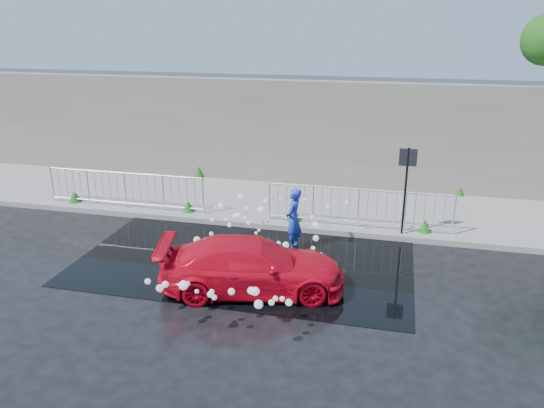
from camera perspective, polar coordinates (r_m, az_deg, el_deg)
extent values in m
plane|color=black|center=(12.48, -6.21, -7.42)|extent=(90.00, 90.00, 0.00)
cube|color=gray|center=(16.86, -0.59, 0.24)|extent=(30.00, 4.00, 0.15)
cube|color=gray|center=(15.05, -2.44, -2.17)|extent=(30.00, 0.25, 0.16)
cube|color=#615C52|center=(18.45, 1.06, 7.80)|extent=(30.00, 0.60, 3.50)
cube|color=black|center=(13.19, -2.71, -5.75)|extent=(8.00, 5.00, 0.01)
cylinder|color=black|center=(14.24, 14.10, 0.98)|extent=(0.06, 0.06, 2.50)
cube|color=black|center=(13.96, 14.43, 4.87)|extent=(0.45, 0.04, 0.45)
cylinder|color=silver|center=(17.95, -22.55, 2.01)|extent=(0.05, 0.05, 1.10)
cylinder|color=silver|center=(15.60, -7.43, 0.90)|extent=(0.05, 0.05, 1.10)
cylinder|color=silver|center=(16.49, -15.68, 3.23)|extent=(5.00, 0.04, 0.04)
cylinder|color=silver|center=(16.76, -15.39, 0.11)|extent=(5.00, 0.04, 0.04)
cylinder|color=silver|center=(15.03, -0.28, 0.34)|extent=(0.05, 0.05, 1.10)
cylinder|color=silver|center=(14.74, 18.97, -1.15)|extent=(0.05, 0.05, 1.10)
cylinder|color=silver|center=(14.51, 9.36, 1.53)|extent=(5.00, 0.04, 0.04)
cylinder|color=silver|center=(14.82, 9.16, -1.97)|extent=(5.00, 0.04, 0.04)
cone|color=#184C14|center=(17.70, -20.46, 0.79)|extent=(0.40, 0.40, 0.36)
cone|color=#184C14|center=(15.95, -8.99, -0.23)|extent=(0.36, 0.36, 0.33)
cone|color=#184C14|center=(15.06, 2.36, -1.11)|extent=(0.44, 0.44, 0.37)
cone|color=#184C14|center=(14.85, 16.12, -2.27)|extent=(0.38, 0.38, 0.33)
cone|color=#184C14|center=(19.39, -7.87, 3.48)|extent=(0.42, 0.42, 0.41)
cone|color=#184C14|center=(18.27, 19.52, 1.30)|extent=(0.34, 0.34, 0.26)
sphere|color=white|center=(13.91, -5.52, -0.23)|extent=(0.17, 0.17, 0.17)
sphere|color=white|center=(14.01, 0.88, 0.46)|extent=(0.08, 0.08, 0.08)
sphere|color=white|center=(12.58, -5.48, -6.02)|extent=(0.11, 0.11, 0.11)
sphere|color=white|center=(13.15, -1.42, -2.83)|extent=(0.08, 0.08, 0.08)
sphere|color=white|center=(13.13, 4.72, -2.24)|extent=(0.17, 0.17, 0.17)
sphere|color=white|center=(13.73, -3.97, -1.28)|extent=(0.14, 0.14, 0.14)
sphere|color=white|center=(12.77, -2.98, -4.46)|extent=(0.12, 0.12, 0.12)
sphere|color=white|center=(13.59, -1.20, -0.59)|extent=(0.17, 0.17, 0.17)
sphere|color=white|center=(12.63, -3.63, -5.37)|extent=(0.14, 0.14, 0.14)
sphere|color=white|center=(13.54, 4.30, -1.45)|extent=(0.17, 0.17, 0.17)
sphere|color=white|center=(13.42, -2.96, -1.49)|extent=(0.09, 0.09, 0.09)
sphere|color=white|center=(12.87, 4.74, -3.69)|extent=(0.15, 0.15, 0.15)
sphere|color=white|center=(13.50, -6.47, -1.73)|extent=(0.11, 0.11, 0.11)
sphere|color=white|center=(12.46, 5.32, -5.37)|extent=(0.07, 0.07, 0.07)
sphere|color=white|center=(13.06, -1.73, -3.14)|extent=(0.08, 0.08, 0.08)
sphere|color=white|center=(13.92, -6.15, -0.39)|extent=(0.07, 0.07, 0.07)
sphere|color=white|center=(13.86, -2.76, -0.50)|extent=(0.10, 0.10, 0.10)
sphere|color=white|center=(14.06, 8.07, 0.16)|extent=(0.09, 0.09, 0.09)
sphere|color=white|center=(13.13, -0.69, -1.95)|extent=(0.06, 0.06, 0.06)
sphere|color=white|center=(12.46, -0.49, -5.14)|extent=(0.16, 0.16, 0.16)
sphere|color=white|center=(13.96, 3.52, 0.46)|extent=(0.09, 0.09, 0.09)
sphere|color=white|center=(13.68, 5.98, -0.32)|extent=(0.11, 0.11, 0.11)
sphere|color=white|center=(13.19, 8.00, -1.74)|extent=(0.06, 0.06, 0.06)
sphere|color=white|center=(13.12, -8.07, -3.85)|extent=(0.17, 0.17, 0.17)
sphere|color=white|center=(14.36, -3.36, 0.82)|extent=(0.17, 0.17, 0.17)
sphere|color=white|center=(12.53, 1.34, -5.60)|extent=(0.10, 0.10, 0.10)
sphere|color=white|center=(13.20, -6.55, -3.20)|extent=(0.11, 0.11, 0.11)
sphere|color=white|center=(12.70, 1.50, -4.43)|extent=(0.17, 0.17, 0.17)
sphere|color=white|center=(13.88, -0.74, 0.31)|extent=(0.11, 0.11, 0.11)
sphere|color=white|center=(12.76, 0.71, -4.24)|extent=(0.11, 0.11, 0.11)
sphere|color=white|center=(13.54, -5.02, -1.67)|extent=(0.08, 0.08, 0.08)
sphere|color=white|center=(13.54, -4.62, -2.27)|extent=(0.12, 0.12, 0.12)
sphere|color=white|center=(13.30, -2.14, -1.88)|extent=(0.06, 0.06, 0.06)
sphere|color=white|center=(13.21, -2.51, -2.04)|extent=(0.11, 0.11, 0.11)
sphere|color=white|center=(12.34, 3.77, -5.52)|extent=(0.17, 0.17, 0.17)
sphere|color=white|center=(12.98, -7.29, -5.56)|extent=(0.11, 0.11, 0.11)
sphere|color=white|center=(12.51, 4.44, -4.77)|extent=(0.11, 0.11, 0.11)
sphere|color=white|center=(13.69, -3.58, -1.19)|extent=(0.15, 0.15, 0.15)
sphere|color=white|center=(9.73, -6.63, -9.63)|extent=(0.12, 0.12, 0.12)
sphere|color=white|center=(10.17, -6.22, -9.96)|extent=(0.11, 0.11, 0.11)
sphere|color=white|center=(10.69, -13.23, -8.11)|extent=(0.12, 0.12, 0.12)
sphere|color=white|center=(10.69, -6.50, -9.36)|extent=(0.11, 0.11, 0.11)
sphere|color=white|center=(9.85, 1.10, -10.16)|extent=(0.10, 0.10, 0.10)
sphere|color=white|center=(9.53, -0.05, -10.54)|extent=(0.11, 0.11, 0.11)
sphere|color=white|center=(10.59, -9.52, -8.50)|extent=(0.16, 0.16, 0.16)
sphere|color=white|center=(9.97, -1.83, -9.37)|extent=(0.17, 0.17, 0.17)
sphere|color=white|center=(10.09, -2.26, -9.29)|extent=(0.15, 0.15, 0.15)
sphere|color=white|center=(9.68, -9.52, -8.64)|extent=(0.17, 0.17, 0.17)
sphere|color=white|center=(10.13, -11.40, -8.46)|extent=(0.13, 0.13, 0.13)
sphere|color=white|center=(10.36, 0.37, -10.13)|extent=(0.11, 0.11, 0.11)
sphere|color=white|center=(10.84, -9.08, -8.45)|extent=(0.11, 0.11, 0.11)
sphere|color=white|center=(10.42, 1.82, -10.55)|extent=(0.14, 0.14, 0.14)
sphere|color=white|center=(9.28, -1.46, -10.74)|extent=(0.16, 0.16, 0.16)
sphere|color=white|center=(9.96, -8.09, -9.28)|extent=(0.08, 0.08, 0.08)
sphere|color=white|center=(10.04, -11.99, -8.84)|extent=(0.14, 0.14, 0.14)
sphere|color=white|center=(10.21, -4.39, -9.37)|extent=(0.14, 0.14, 0.14)
imported|color=red|center=(11.44, -2.14, -6.68)|extent=(4.24, 2.48, 1.15)
imported|color=#243BB7|center=(13.37, 2.31, -1.64)|extent=(0.46, 0.63, 1.62)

